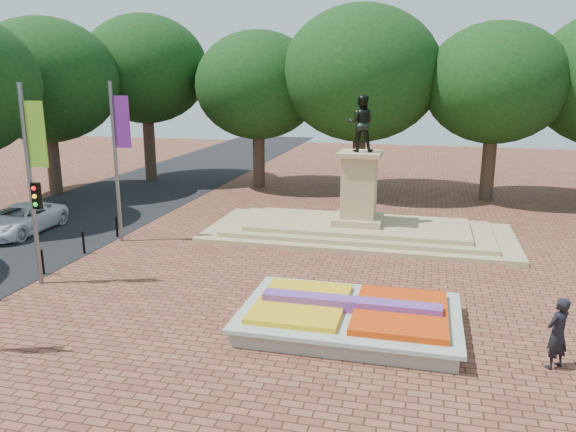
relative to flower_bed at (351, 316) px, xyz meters
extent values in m
plane|color=brown|center=(-1.03, 2.00, -0.38)|extent=(90.00, 90.00, 0.00)
cube|color=black|center=(-16.03, 7.00, -0.37)|extent=(9.00, 90.00, 0.02)
cube|color=gray|center=(-0.03, 0.00, -0.15)|extent=(6.00, 4.00, 0.45)
cube|color=beige|center=(-0.03, 0.00, 0.12)|extent=(6.30, 4.30, 0.12)
cube|color=#EA430D|center=(1.42, 0.00, 0.25)|extent=(2.60, 3.40, 0.22)
cube|color=yellow|center=(-1.48, 0.00, 0.24)|extent=(2.60, 3.40, 0.18)
cube|color=#6A3695|center=(-0.03, 0.00, 0.34)|extent=(5.20, 0.55, 0.38)
cube|color=tan|center=(-1.03, 10.00, -0.28)|extent=(14.00, 6.00, 0.20)
cube|color=tan|center=(-1.03, 10.00, -0.08)|extent=(12.00, 5.00, 0.20)
cube|color=tan|center=(-1.03, 10.00, 0.12)|extent=(10.00, 4.00, 0.20)
cube|color=tan|center=(-1.03, 10.00, 0.37)|extent=(2.20, 2.20, 0.30)
cube|color=tan|center=(-1.03, 10.00, 1.92)|extent=(1.50, 1.50, 2.80)
cube|color=tan|center=(-1.03, 10.00, 3.42)|extent=(1.90, 1.90, 0.20)
imported|color=black|center=(-1.03, 10.00, 4.77)|extent=(1.22, 0.95, 2.50)
cylinder|color=#35261D|center=(-17.03, 20.00, 1.62)|extent=(0.80, 0.80, 4.00)
ellipsoid|color=black|center=(-17.03, 20.00, 6.32)|extent=(8.80, 8.80, 7.48)
cylinder|color=#35261D|center=(-9.03, 20.00, 1.62)|extent=(0.80, 0.80, 4.00)
ellipsoid|color=black|center=(-9.03, 20.00, 6.32)|extent=(8.80, 8.80, 7.48)
cylinder|color=#35261D|center=(-2.03, 20.00, 1.62)|extent=(0.80, 0.80, 4.00)
ellipsoid|color=black|center=(-2.03, 20.00, 6.32)|extent=(8.80, 8.80, 7.48)
cylinder|color=#35261D|center=(4.97, 20.00, 1.62)|extent=(0.80, 0.80, 4.00)
ellipsoid|color=black|center=(4.97, 20.00, 6.32)|extent=(8.80, 8.80, 7.48)
cylinder|color=#35261D|center=(-20.53, 15.00, 1.54)|extent=(0.80, 0.80, 3.84)
ellipsoid|color=black|center=(-20.53, 15.00, 6.03)|extent=(8.40, 8.40, 7.14)
cylinder|color=slate|center=(-11.23, 1.00, 3.12)|extent=(0.16, 0.16, 7.00)
cube|color=#6FB624|center=(-10.78, 1.00, 4.92)|extent=(0.70, 0.04, 2.20)
cylinder|color=slate|center=(-11.23, 6.50, 3.12)|extent=(0.16, 0.16, 7.00)
cube|color=#70218A|center=(-10.78, 6.50, 4.92)|extent=(0.70, 0.04, 2.20)
cube|color=black|center=(-11.03, 1.00, 2.82)|extent=(0.28, 0.18, 0.90)
cylinder|color=black|center=(-11.73, 1.80, 0.07)|extent=(0.10, 0.10, 0.90)
sphere|color=black|center=(-11.73, 1.80, 0.54)|extent=(0.12, 0.12, 0.12)
cylinder|color=black|center=(-11.73, 4.40, 0.07)|extent=(0.10, 0.10, 0.90)
sphere|color=black|center=(-11.73, 4.40, 0.54)|extent=(0.12, 0.12, 0.12)
cylinder|color=black|center=(-11.73, 7.00, 0.07)|extent=(0.10, 0.10, 0.90)
sphere|color=black|center=(-11.73, 7.00, 0.54)|extent=(0.12, 0.12, 0.12)
imported|color=white|center=(-16.45, 6.50, 0.30)|extent=(2.41, 4.93, 1.35)
imported|color=black|center=(5.32, -1.05, 0.56)|extent=(0.81, 0.79, 1.88)
camera|label=1|loc=(1.89, -15.19, 6.78)|focal=35.00mm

